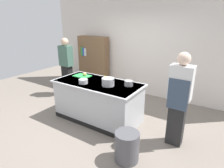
{
  "coord_description": "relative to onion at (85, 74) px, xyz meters",
  "views": [
    {
      "loc": [
        2.39,
        -3.09,
        2.2
      ],
      "look_at": [
        0.25,
        0.2,
        0.85
      ],
      "focal_mm": 29.83,
      "sensor_mm": 36.0,
      "label": 1
    }
  ],
  "objects": [
    {
      "name": "bookshelf",
      "position": [
        -1.03,
        1.62,
        -0.11
      ],
      "size": [
        1.1,
        0.31,
        1.7
      ],
      "color": "brown",
      "rests_on": "ground_plane"
    },
    {
      "name": "mixing_bowl",
      "position": [
        0.31,
        -0.41,
        -0.02
      ],
      "size": [
        0.19,
        0.19,
        0.1
      ],
      "primitive_type": "cylinder",
      "color": "#B7BABF",
      "rests_on": "counter_island"
    },
    {
      "name": "sauce_pan",
      "position": [
        1.2,
        0.0,
        -0.01
      ],
      "size": [
        0.24,
        0.18,
        0.11
      ],
      "color": "#99999E",
      "rests_on": "counter_island"
    },
    {
      "name": "cutting_board",
      "position": [
        -0.07,
        -0.01,
        -0.05
      ],
      "size": [
        0.4,
        0.28,
        0.02
      ],
      "primitive_type": "cube",
      "color": "green",
      "rests_on": "counter_island"
    },
    {
      "name": "juice_cup",
      "position": [
        0.6,
        0.02,
        -0.01
      ],
      "size": [
        0.07,
        0.07,
        0.1
      ],
      "primitive_type": "cylinder",
      "color": "yellow",
      "rests_on": "counter_island"
    },
    {
      "name": "counter_island",
      "position": [
        0.52,
        -0.18,
        -0.5
      ],
      "size": [
        1.98,
        0.98,
        0.9
      ],
      "color": "#B7BABF",
      "rests_on": "ground_plane"
    },
    {
      "name": "person_guest",
      "position": [
        -1.22,
        0.57,
        -0.05
      ],
      "size": [
        0.38,
        0.24,
        1.72
      ],
      "rotation": [
        0.0,
        0.0,
        -1.91
      ],
      "color": "black",
      "rests_on": "ground_plane"
    },
    {
      "name": "onion",
      "position": [
        0.0,
        0.0,
        0.0
      ],
      "size": [
        0.09,
        0.09,
        0.09
      ],
      "primitive_type": "sphere",
      "color": "tan",
      "rests_on": "cutting_board"
    },
    {
      "name": "ground_plane",
      "position": [
        0.52,
        -0.18,
        -0.96
      ],
      "size": [
        10.0,
        10.0,
        0.0
      ],
      "primitive_type": "plane",
      "color": "slate"
    },
    {
      "name": "stock_pot",
      "position": [
        0.84,
        -0.23,
        0.02
      ],
      "size": [
        0.33,
        0.26,
        0.16
      ],
      "color": "#B7BABF",
      "rests_on": "counter_island"
    },
    {
      "name": "back_wall",
      "position": [
        0.52,
        1.92,
        0.54
      ],
      "size": [
        6.4,
        0.12,
        3.0
      ],
      "primitive_type": "cube",
      "color": "silver",
      "rests_on": "ground_plane"
    },
    {
      "name": "trash_bin",
      "position": [
        1.74,
        -1.01,
        -0.71
      ],
      "size": [
        0.4,
        0.4,
        0.51
      ],
      "primitive_type": "cylinder",
      "color": "#4C4C51",
      "rests_on": "ground_plane"
    },
    {
      "name": "person_chef",
      "position": [
        2.27,
        -0.14,
        -0.05
      ],
      "size": [
        0.38,
        0.25,
        1.72
      ],
      "rotation": [
        0.0,
        0.0,
        1.31
      ],
      "color": "#252525",
      "rests_on": "ground_plane"
    }
  ]
}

